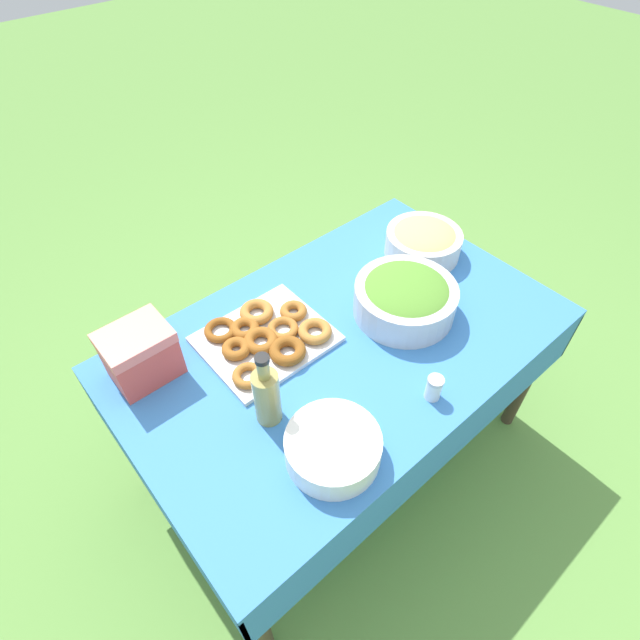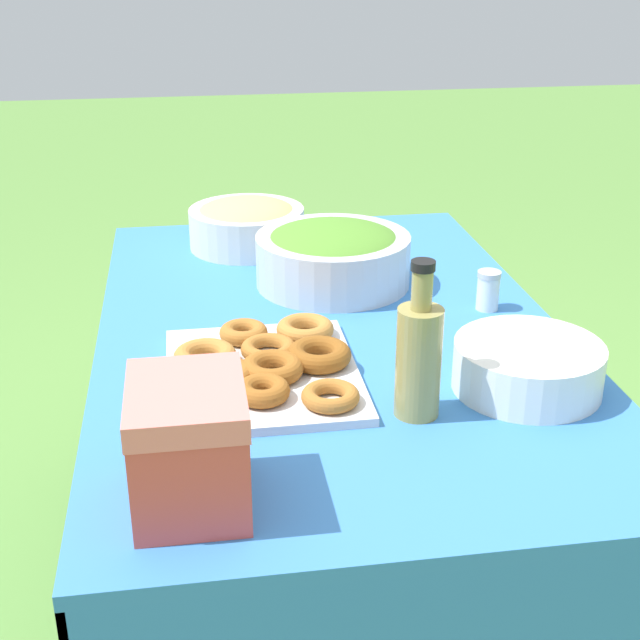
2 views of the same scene
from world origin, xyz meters
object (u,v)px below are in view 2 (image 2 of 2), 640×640
(cooler_box, at_px, (189,445))
(salad_bowl, at_px, (333,254))
(olive_oil_bottle, at_px, (419,356))
(plate_stack, at_px, (528,367))
(pasta_bowl, at_px, (247,223))
(donut_platter, at_px, (264,367))

(cooler_box, bearing_deg, salad_bowl, 157.16)
(olive_oil_bottle, bearing_deg, plate_stack, 104.69)
(pasta_bowl, xyz_separation_m, donut_platter, (0.72, -0.03, -0.04))
(donut_platter, bearing_deg, olive_oil_bottle, 54.91)
(pasta_bowl, distance_m, donut_platter, 0.72)
(salad_bowl, distance_m, plate_stack, 0.60)
(plate_stack, bearing_deg, pasta_bowl, -153.31)
(salad_bowl, bearing_deg, olive_oil_bottle, 3.61)
(donut_platter, bearing_deg, plate_stack, 76.18)
(olive_oil_bottle, xyz_separation_m, cooler_box, (0.19, -0.37, -0.01))
(pasta_bowl, distance_m, olive_oil_bottle, 0.91)
(pasta_bowl, xyz_separation_m, plate_stack, (0.83, 0.42, -0.02))
(olive_oil_bottle, height_order, cooler_box, olive_oil_bottle)
(salad_bowl, bearing_deg, pasta_bowl, -149.42)
(pasta_bowl, relative_size, cooler_box, 1.46)
(pasta_bowl, height_order, cooler_box, cooler_box)
(donut_platter, xyz_separation_m, cooler_box, (0.36, -0.14, 0.07))
(donut_platter, xyz_separation_m, olive_oil_bottle, (0.16, 0.23, 0.08))
(salad_bowl, relative_size, donut_platter, 0.86)
(salad_bowl, height_order, plate_stack, salad_bowl)
(salad_bowl, relative_size, cooler_box, 1.75)
(olive_oil_bottle, bearing_deg, cooler_box, -62.75)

